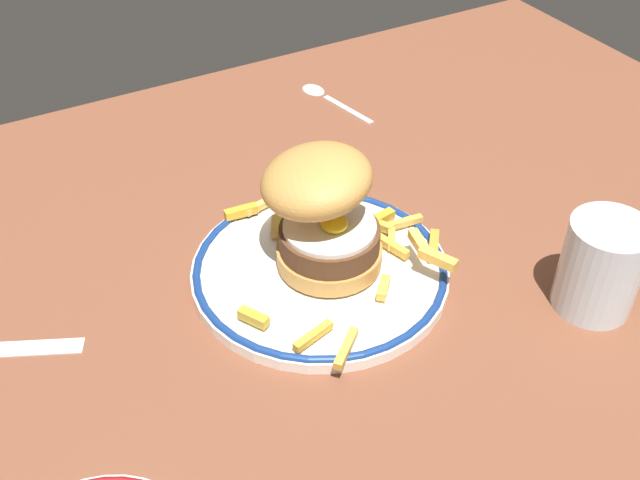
{
  "coord_description": "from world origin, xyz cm",
  "views": [
    {
      "loc": [
        -25.97,
        -50.67,
        50.42
      ],
      "look_at": [
        0.83,
        -2.49,
        4.6
      ],
      "focal_mm": 42.49,
      "sensor_mm": 36.0,
      "label": 1
    }
  ],
  "objects": [
    {
      "name": "ground_plane",
      "position": [
        0.0,
        0.0,
        -2.0
      ],
      "size": [
        127.73,
        84.62,
        4.0
      ],
      "primitive_type": "cube",
      "color": "brown"
    },
    {
      "name": "dinner_plate",
      "position": [
        0.83,
        -2.49,
        0.84
      ],
      "size": [
        25.22,
        25.22,
        1.6
      ],
      "color": "white",
      "rests_on": "ground_plane"
    },
    {
      "name": "burger",
      "position": [
        1.49,
        -1.78,
        7.47
      ],
      "size": [
        14.04,
        13.67,
        12.13
      ],
      "color": "#BD843F",
      "rests_on": "dinner_plate"
    },
    {
      "name": "fries_pile",
      "position": [
        4.24,
        -2.74,
        2.33
      ],
      "size": [
        22.69,
        24.32,
        2.95
      ],
      "color": "#C48A2B",
      "rests_on": "dinner_plate"
    },
    {
      "name": "water_glass",
      "position": [
        21.3,
        -18.24,
        4.14
      ],
      "size": [
        7.36,
        7.36,
        9.3
      ],
      "color": "silver",
      "rests_on": "ground_plane"
    },
    {
      "name": "spoon",
      "position": [
        18.64,
        29.38,
        0.36
      ],
      "size": [
        4.35,
        13.37,
        0.9
      ],
      "color": "silver",
      "rests_on": "ground_plane"
    }
  ]
}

